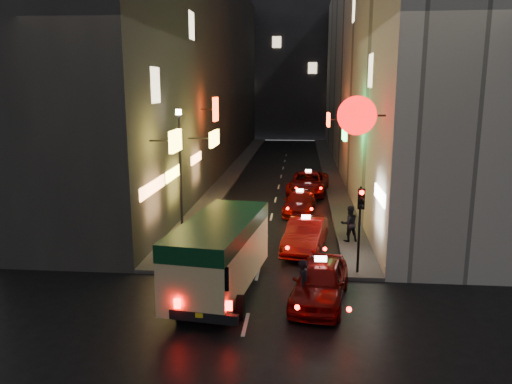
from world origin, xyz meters
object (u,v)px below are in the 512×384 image
(pedestrian_crossing, at_px, (304,281))
(lamp_post, at_px, (180,164))
(traffic_light, at_px, (360,211))
(taxi_near, at_px, (320,278))
(minibus, at_px, (220,247))

(pedestrian_crossing, xyz_separation_m, lamp_post, (-6.05, 7.67, 2.73))
(lamp_post, bearing_deg, traffic_light, -28.91)
(pedestrian_crossing, distance_m, lamp_post, 10.14)
(pedestrian_crossing, relative_size, lamp_post, 0.32)
(pedestrian_crossing, bearing_deg, traffic_light, -17.47)
(taxi_near, xyz_separation_m, lamp_post, (-6.60, 7.03, 2.85))
(minibus, xyz_separation_m, pedestrian_crossing, (3.05, -1.10, -0.75))
(taxi_near, distance_m, pedestrian_crossing, 0.85)
(taxi_near, bearing_deg, traffic_light, 57.53)
(traffic_light, relative_size, lamp_post, 0.56)
(traffic_light, bearing_deg, minibus, -158.58)
(pedestrian_crossing, xyz_separation_m, traffic_light, (2.15, 3.14, 1.69))
(pedestrian_crossing, height_order, lamp_post, lamp_post)
(lamp_post, bearing_deg, taxi_near, -46.80)
(taxi_near, height_order, traffic_light, traffic_light)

